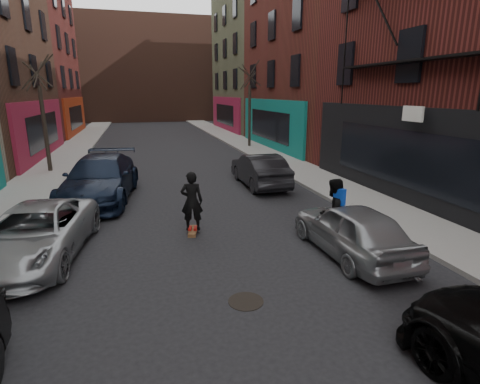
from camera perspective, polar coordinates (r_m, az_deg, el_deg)
sidewalk_left at (r=33.13m, az=-23.10°, el=6.98°), size 2.50×84.00×0.13m
sidewalk_right at (r=33.81m, az=-1.45°, el=8.30°), size 2.50×84.00×0.13m
buildings_right at (r=24.43m, az=25.98°, el=23.03°), size 12.00×56.00×16.00m
building_far at (r=58.71m, az=-14.23°, el=17.47°), size 40.00×10.00×14.00m
tree_left_far at (r=21.07m, az=-27.96°, el=11.62°), size 2.00×2.00×6.50m
tree_right_far at (r=27.79m, az=1.47°, el=14.02°), size 2.00×2.00×6.80m
parked_left_far at (r=10.45m, az=-28.80°, el=-5.56°), size 2.77×4.95×1.31m
parked_left_end at (r=15.11m, az=-20.52°, el=1.93°), size 3.01×5.94×1.65m
parked_right_far at (r=9.79m, az=16.68°, el=-5.47°), size 1.67×3.98×1.35m
parked_right_end at (r=16.38m, az=2.98°, el=3.40°), size 1.51×4.30×1.42m
skateboard at (r=11.10m, az=-7.20°, el=-5.93°), size 0.39×0.83×0.10m
skateboarder at (r=10.81m, az=-7.36°, el=-1.38°), size 0.71×0.55×1.73m
pedestrian at (r=10.12m, az=13.97°, el=-3.08°), size 1.08×0.97×1.84m
manhole at (r=7.67m, az=0.90°, el=-16.31°), size 0.91×0.91×0.01m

